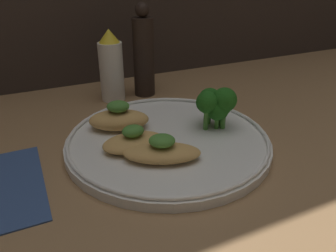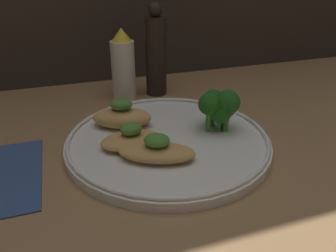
% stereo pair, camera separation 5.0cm
% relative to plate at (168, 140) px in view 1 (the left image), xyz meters
% --- Properties ---
extents(ground_plane, '(1.80, 1.80, 0.01)m').
position_rel_plate_xyz_m(ground_plane, '(0.00, 0.00, -0.01)').
color(ground_plane, '#936D47').
extents(plate, '(0.32, 0.32, 0.02)m').
position_rel_plate_xyz_m(plate, '(0.00, 0.00, 0.00)').
color(plate, white).
rests_on(plate, ground_plane).
extents(grilled_meat_front, '(0.12, 0.09, 0.04)m').
position_rel_plate_xyz_m(grilled_meat_front, '(-0.03, -0.05, 0.02)').
color(grilled_meat_front, tan).
rests_on(grilled_meat_front, plate).
extents(grilled_meat_middle, '(0.09, 0.06, 0.04)m').
position_rel_plate_xyz_m(grilled_meat_middle, '(-0.06, -0.01, 0.02)').
color(grilled_meat_middle, tan).
rests_on(grilled_meat_middle, plate).
extents(grilled_meat_back, '(0.11, 0.08, 0.05)m').
position_rel_plate_xyz_m(grilled_meat_back, '(-0.06, 0.06, 0.02)').
color(grilled_meat_back, tan).
rests_on(grilled_meat_back, plate).
extents(broccoli_bunch, '(0.06, 0.06, 0.07)m').
position_rel_plate_xyz_m(broccoli_bunch, '(0.09, 0.00, 0.05)').
color(broccoli_bunch, '#4C8E38').
rests_on(broccoli_bunch, plate).
extents(sauce_bottle, '(0.05, 0.05, 0.14)m').
position_rel_plate_xyz_m(sauce_bottle, '(-0.02, 0.23, 0.06)').
color(sauce_bottle, white).
rests_on(sauce_bottle, ground_plane).
extents(pepper_grinder, '(0.04, 0.04, 0.19)m').
position_rel_plate_xyz_m(pepper_grinder, '(0.05, 0.23, 0.08)').
color(pepper_grinder, black).
rests_on(pepper_grinder, ground_plane).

